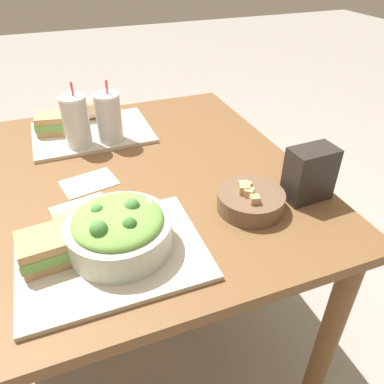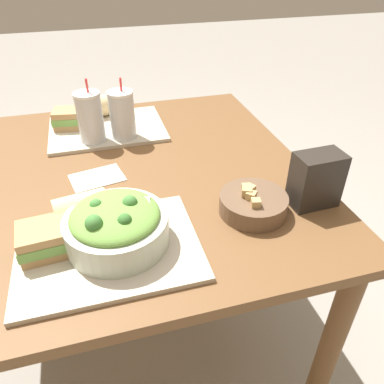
{
  "view_description": "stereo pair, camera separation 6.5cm",
  "coord_description": "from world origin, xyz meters",
  "px_view_note": "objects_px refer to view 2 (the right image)",
  "views": [
    {
      "loc": [
        -0.09,
        -0.92,
        1.35
      ],
      "look_at": [
        0.16,
        -0.27,
        0.86
      ],
      "focal_mm": 35.0,
      "sensor_mm": 36.0,
      "label": 1
    },
    {
      "loc": [
        -0.03,
        -0.95,
        1.35
      ],
      "look_at": [
        0.16,
        -0.27,
        0.86
      ],
      "focal_mm": 35.0,
      "sensor_mm": 36.0,
      "label": 2
    }
  ],
  "objects_px": {
    "baguette_far": "(98,106)",
    "chip_bag": "(316,180)",
    "drink_cup_red": "(122,116)",
    "soup_bowl": "(253,203)",
    "baguette_near": "(83,209)",
    "salad_bowl": "(116,225)",
    "sandwich_near": "(47,239)",
    "drink_cup_dark": "(90,119)",
    "napkin_folded": "(97,178)",
    "sandwich_far": "(70,118)"
  },
  "relations": [
    {
      "from": "sandwich_near",
      "to": "baguette_far",
      "type": "bearing_deg",
      "value": 72.18
    },
    {
      "from": "salad_bowl",
      "to": "baguette_far",
      "type": "distance_m",
      "value": 0.71
    },
    {
      "from": "baguette_near",
      "to": "drink_cup_dark",
      "type": "xyz_separation_m",
      "value": [
        0.05,
        0.43,
        0.04
      ]
    },
    {
      "from": "baguette_near",
      "to": "sandwich_near",
      "type": "bearing_deg",
      "value": 125.0
    },
    {
      "from": "drink_cup_red",
      "to": "chip_bag",
      "type": "height_order",
      "value": "drink_cup_red"
    },
    {
      "from": "sandwich_far",
      "to": "chip_bag",
      "type": "height_order",
      "value": "chip_bag"
    },
    {
      "from": "baguette_far",
      "to": "chip_bag",
      "type": "relative_size",
      "value": 0.81
    },
    {
      "from": "napkin_folded",
      "to": "sandwich_far",
      "type": "bearing_deg",
      "value": 100.06
    },
    {
      "from": "baguette_near",
      "to": "sandwich_far",
      "type": "bearing_deg",
      "value": -8.21
    },
    {
      "from": "baguette_near",
      "to": "baguette_far",
      "type": "bearing_deg",
      "value": -17.65
    },
    {
      "from": "baguette_near",
      "to": "chip_bag",
      "type": "height_order",
      "value": "chip_bag"
    },
    {
      "from": "sandwich_near",
      "to": "sandwich_far",
      "type": "bearing_deg",
      "value": 79.7
    },
    {
      "from": "baguette_near",
      "to": "sandwich_far",
      "type": "xyz_separation_m",
      "value": [
        -0.02,
        0.55,
        -0.01
      ]
    },
    {
      "from": "sandwich_near",
      "to": "chip_bag",
      "type": "xyz_separation_m",
      "value": [
        0.64,
        0.01,
        0.03
      ]
    },
    {
      "from": "drink_cup_dark",
      "to": "baguette_near",
      "type": "bearing_deg",
      "value": -96.25
    },
    {
      "from": "sandwich_near",
      "to": "sandwich_far",
      "type": "distance_m",
      "value": 0.63
    },
    {
      "from": "salad_bowl",
      "to": "napkin_folded",
      "type": "distance_m",
      "value": 0.3
    },
    {
      "from": "drink_cup_dark",
      "to": "chip_bag",
      "type": "relative_size",
      "value": 1.44
    },
    {
      "from": "salad_bowl",
      "to": "soup_bowl",
      "type": "xyz_separation_m",
      "value": [
        0.34,
        0.03,
        -0.03
      ]
    },
    {
      "from": "chip_bag",
      "to": "sandwich_near",
      "type": "bearing_deg",
      "value": 178.68
    },
    {
      "from": "soup_bowl",
      "to": "baguette_far",
      "type": "height_order",
      "value": "baguette_far"
    },
    {
      "from": "drink_cup_red",
      "to": "sandwich_far",
      "type": "bearing_deg",
      "value": 143.25
    },
    {
      "from": "napkin_folded",
      "to": "chip_bag",
      "type": "bearing_deg",
      "value": -27.2
    },
    {
      "from": "chip_bag",
      "to": "napkin_folded",
      "type": "distance_m",
      "value": 0.6
    },
    {
      "from": "sandwich_near",
      "to": "drink_cup_dark",
      "type": "height_order",
      "value": "drink_cup_dark"
    },
    {
      "from": "baguette_far",
      "to": "drink_cup_red",
      "type": "bearing_deg",
      "value": -173.56
    },
    {
      "from": "drink_cup_red",
      "to": "chip_bag",
      "type": "relative_size",
      "value": 1.4
    },
    {
      "from": "salad_bowl",
      "to": "chip_bag",
      "type": "relative_size",
      "value": 1.58
    },
    {
      "from": "drink_cup_red",
      "to": "napkin_folded",
      "type": "bearing_deg",
      "value": -116.12
    },
    {
      "from": "salad_bowl",
      "to": "chip_bag",
      "type": "distance_m",
      "value": 0.5
    },
    {
      "from": "sandwich_near",
      "to": "chip_bag",
      "type": "bearing_deg",
      "value": -4.06
    },
    {
      "from": "drink_cup_dark",
      "to": "drink_cup_red",
      "type": "bearing_deg",
      "value": 0.0
    },
    {
      "from": "soup_bowl",
      "to": "sandwich_far",
      "type": "height_order",
      "value": "sandwich_far"
    },
    {
      "from": "baguette_near",
      "to": "drink_cup_red",
      "type": "height_order",
      "value": "drink_cup_red"
    },
    {
      "from": "baguette_far",
      "to": "salad_bowl",
      "type": "bearing_deg",
      "value": 166.1
    },
    {
      "from": "soup_bowl",
      "to": "salad_bowl",
      "type": "bearing_deg",
      "value": -174.38
    },
    {
      "from": "sandwich_near",
      "to": "baguette_far",
      "type": "height_order",
      "value": "baguette_far"
    },
    {
      "from": "sandwich_far",
      "to": "baguette_far",
      "type": "xyz_separation_m",
      "value": [
        0.1,
        0.07,
        0.01
      ]
    },
    {
      "from": "sandwich_near",
      "to": "drink_cup_dark",
      "type": "bearing_deg",
      "value": 70.97
    },
    {
      "from": "soup_bowl",
      "to": "baguette_near",
      "type": "height_order",
      "value": "baguette_near"
    },
    {
      "from": "drink_cup_red",
      "to": "salad_bowl",
      "type": "bearing_deg",
      "value": -98.73
    },
    {
      "from": "salad_bowl",
      "to": "soup_bowl",
      "type": "relative_size",
      "value": 1.34
    },
    {
      "from": "baguette_near",
      "to": "salad_bowl",
      "type": "bearing_deg",
      "value": -153.45
    },
    {
      "from": "soup_bowl",
      "to": "baguette_far",
      "type": "bearing_deg",
      "value": 115.6
    },
    {
      "from": "sandwich_far",
      "to": "salad_bowl",
      "type": "bearing_deg",
      "value": -72.59
    },
    {
      "from": "salad_bowl",
      "to": "sandwich_far",
      "type": "bearing_deg",
      "value": 97.95
    },
    {
      "from": "chip_bag",
      "to": "baguette_near",
      "type": "bearing_deg",
      "value": 170.99
    },
    {
      "from": "soup_bowl",
      "to": "baguette_near",
      "type": "bearing_deg",
      "value": 171.79
    },
    {
      "from": "salad_bowl",
      "to": "baguette_near",
      "type": "bearing_deg",
      "value": 126.96
    },
    {
      "from": "chip_bag",
      "to": "baguette_far",
      "type": "bearing_deg",
      "value": 122.92
    }
  ]
}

